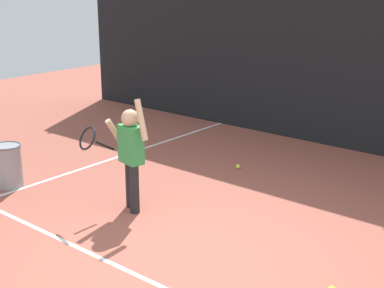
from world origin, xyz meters
TOP-DOWN VIEW (x-y plane):
  - ground_plane at (0.00, 0.00)m, footprint 20.00×20.00m
  - court_line_baseline at (0.00, -0.48)m, footprint 9.00×0.05m
  - court_line_sideline at (-2.84, 1.00)m, footprint 0.05×9.00m
  - back_fence_windscreen at (0.00, 4.41)m, footprint 12.27×0.08m
  - fence_post_0 at (-5.99, 4.47)m, footprint 0.09×0.09m
  - fence_post_1 at (0.00, 4.47)m, footprint 0.09×0.09m
  - tennis_player at (-1.28, 0.53)m, footprint 0.80×0.57m
  - ball_hopper at (-3.04, 0.05)m, footprint 0.38×0.38m
  - tennis_ball_3 at (-1.13, 2.50)m, footprint 0.07×0.07m

SIDE VIEW (x-z plane):
  - ground_plane at x=0.00m, z-range 0.00..0.00m
  - court_line_baseline at x=0.00m, z-range 0.00..0.00m
  - court_line_sideline at x=-2.84m, z-range 0.00..0.00m
  - tennis_ball_3 at x=-1.13m, z-range 0.00..0.07m
  - ball_hopper at x=-3.04m, z-range 0.01..0.57m
  - tennis_player at x=-1.28m, z-range 0.05..1.40m
  - back_fence_windscreen at x=0.00m, z-range 0.00..3.14m
  - fence_post_0 at x=-5.99m, z-range 0.00..3.29m
  - fence_post_1 at x=0.00m, z-range 0.00..3.29m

